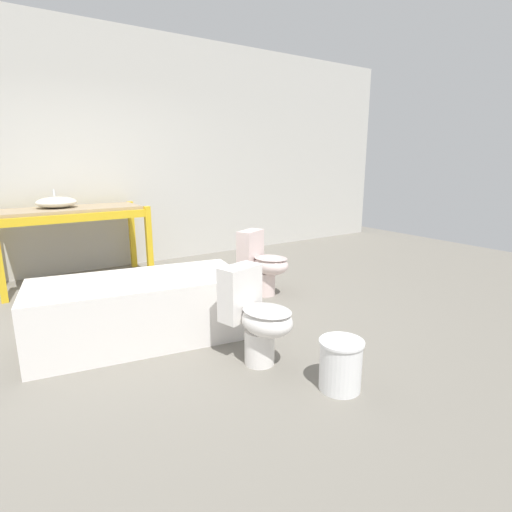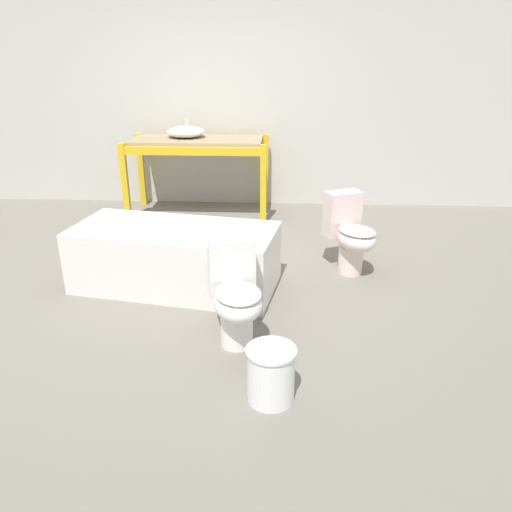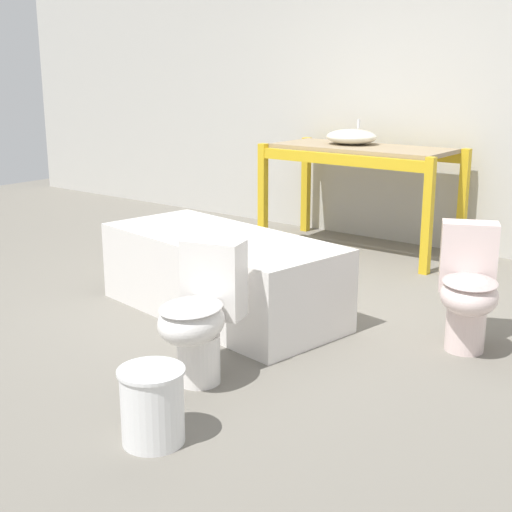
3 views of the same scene
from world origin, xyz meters
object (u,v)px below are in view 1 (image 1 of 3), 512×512
object	(u,v)px
bathtub_main	(139,305)
toilet_far	(256,316)
sink_basin	(56,202)
bucket_white	(341,364)
toilet_near	(263,263)

from	to	relation	value
bathtub_main	toilet_far	distance (m)	1.06
sink_basin	bucket_white	xyz separation A→B (m)	(1.13, -3.60, -0.82)
toilet_far	bucket_white	xyz separation A→B (m)	(0.26, -0.61, -0.19)
toilet_far	bucket_white	world-z (taller)	toilet_far
toilet_far	bucket_white	distance (m)	0.69
bathtub_main	toilet_far	size ratio (longest dim) A/B	2.51
toilet_near	bucket_white	xyz separation A→B (m)	(-0.67, -1.87, -0.19)
bucket_white	toilet_near	bearing A→B (deg)	70.35
sink_basin	bathtub_main	xyz separation A→B (m)	(0.27, -2.12, -0.69)
bathtub_main	toilet_far	bearing A→B (deg)	-45.68
bathtub_main	toilet_near	world-z (taller)	toilet_near
toilet_far	bathtub_main	bearing A→B (deg)	109.37
toilet_near	bucket_white	bearing A→B (deg)	-134.22
bathtub_main	bucket_white	size ratio (longest dim) A/B	5.27
sink_basin	toilet_near	xyz separation A→B (m)	(1.79, -1.73, -0.63)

